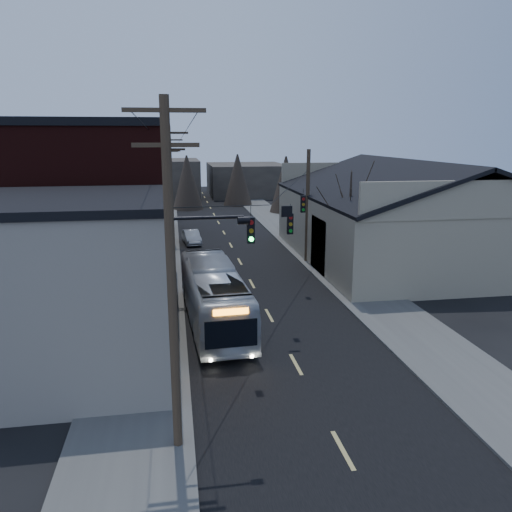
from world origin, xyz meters
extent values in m
plane|color=black|center=(0.00, 0.00, 0.00)|extent=(160.00, 160.00, 0.00)
cube|color=black|center=(0.00, 30.00, 0.01)|extent=(9.00, 110.00, 0.02)
cube|color=#474744|center=(-6.50, 30.00, 0.06)|extent=(4.00, 110.00, 0.12)
cube|color=#474744|center=(6.50, 30.00, 0.06)|extent=(4.00, 110.00, 0.12)
cube|color=gray|center=(-9.00, 9.00, 3.50)|extent=(8.00, 8.00, 7.00)
cube|color=black|center=(-10.00, 20.00, 5.00)|extent=(10.00, 12.00, 10.00)
cube|color=#302A26|center=(-9.50, 36.00, 3.50)|extent=(9.00, 14.00, 7.00)
cube|color=gray|center=(13.00, 25.00, 2.50)|extent=(16.00, 20.00, 5.00)
cube|color=black|center=(9.00, 25.00, 6.30)|extent=(8.16, 20.60, 2.86)
cube|color=black|center=(17.00, 25.00, 6.30)|extent=(8.16, 20.60, 2.86)
cube|color=#302A26|center=(-6.00, 65.00, 3.00)|extent=(10.00, 12.00, 6.00)
cube|color=#302A26|center=(7.00, 70.00, 2.50)|extent=(12.00, 14.00, 5.00)
cone|color=black|center=(6.50, 20.00, 3.60)|extent=(0.40, 0.40, 7.20)
cylinder|color=#382B1E|center=(-5.00, 3.00, 5.25)|extent=(0.28, 0.28, 10.50)
cube|color=#382B1E|center=(-5.00, 3.00, 10.10)|extent=(2.20, 0.12, 0.12)
cylinder|color=#382B1E|center=(-5.00, 18.00, 5.00)|extent=(0.28, 0.28, 10.00)
cube|color=#382B1E|center=(-5.00, 18.00, 9.60)|extent=(2.20, 0.12, 0.12)
cylinder|color=#382B1E|center=(-5.00, 33.00, 4.75)|extent=(0.28, 0.28, 9.50)
cube|color=#382B1E|center=(-5.00, 33.00, 9.10)|extent=(2.20, 0.12, 0.12)
cylinder|color=#382B1E|center=(-5.00, 48.00, 4.50)|extent=(0.28, 0.28, 9.00)
cube|color=#382B1E|center=(-5.00, 48.00, 8.60)|extent=(2.20, 0.12, 0.12)
cylinder|color=#382B1E|center=(5.00, 25.00, 4.25)|extent=(0.28, 0.28, 8.50)
cube|color=black|center=(-2.00, 7.50, 5.95)|extent=(0.28, 0.20, 1.00)
cube|color=black|center=(0.60, 12.00, 5.35)|extent=(0.28, 0.20, 1.00)
cube|color=black|center=(2.80, 18.00, 5.45)|extent=(0.28, 0.20, 1.00)
imported|color=#AFB5BB|center=(-3.00, 13.40, 1.50)|extent=(3.06, 10.91, 3.01)
imported|color=#979A9E|center=(-3.39, 33.16, 0.61)|extent=(1.71, 3.85, 1.23)
camera|label=1|loc=(-4.85, -10.91, 9.44)|focal=35.00mm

